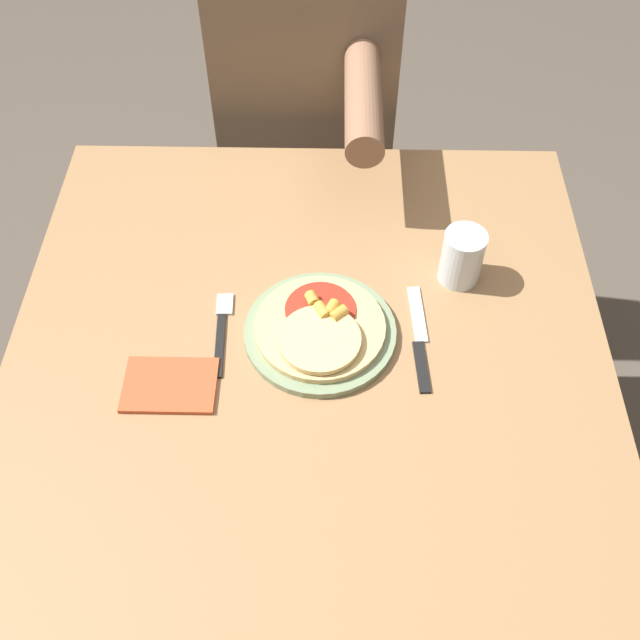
% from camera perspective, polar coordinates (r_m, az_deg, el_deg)
% --- Properties ---
extents(ground_plane, '(8.00, 8.00, 0.00)m').
position_cam_1_polar(ground_plane, '(1.88, -0.62, -14.74)').
color(ground_plane, brown).
extents(dining_table, '(1.00, 0.99, 0.73)m').
position_cam_1_polar(dining_table, '(1.34, -0.84, -4.19)').
color(dining_table, '#9E754C').
rests_on(dining_table, ground_plane).
extents(plate, '(0.26, 0.26, 0.01)m').
position_cam_1_polar(plate, '(1.25, -0.00, -0.93)').
color(plate, gray).
rests_on(plate, dining_table).
extents(pizza, '(0.22, 0.22, 0.04)m').
position_cam_1_polar(pizza, '(1.23, 0.02, -0.62)').
color(pizza, '#DBBC7A').
rests_on(pizza, plate).
extents(fork, '(0.03, 0.18, 0.00)m').
position_cam_1_polar(fork, '(1.27, -7.49, -0.61)').
color(fork, black).
rests_on(fork, dining_table).
extents(knife, '(0.03, 0.22, 0.00)m').
position_cam_1_polar(knife, '(1.26, 7.58, -1.47)').
color(knife, black).
rests_on(knife, dining_table).
extents(drinking_glass, '(0.07, 0.07, 0.10)m').
position_cam_1_polar(drinking_glass, '(1.32, 10.77, 4.75)').
color(drinking_glass, silver).
rests_on(drinking_glass, dining_table).
extents(napkin, '(0.15, 0.10, 0.01)m').
position_cam_1_polar(napkin, '(1.22, -11.36, -4.87)').
color(napkin, '#C6512D').
rests_on(napkin, dining_table).
extents(person_diner, '(0.39, 0.52, 1.22)m').
position_cam_1_polar(person_diner, '(1.75, -1.00, 16.69)').
color(person_diner, '#2D2D38').
rests_on(person_diner, ground_plane).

